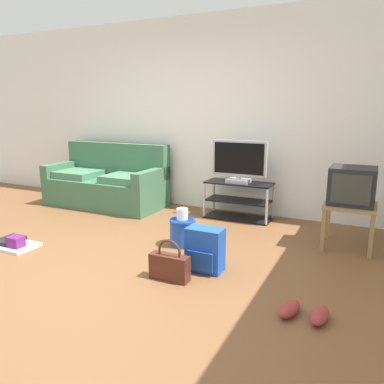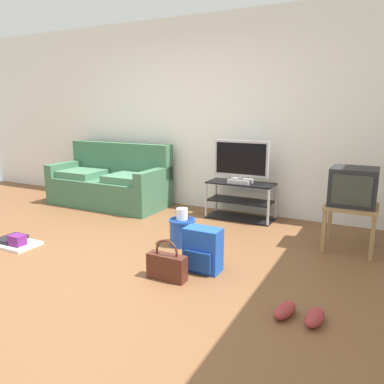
{
  "view_description": "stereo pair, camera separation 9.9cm",
  "coord_description": "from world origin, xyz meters",
  "px_view_note": "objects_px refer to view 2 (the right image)",
  "views": [
    {
      "loc": [
        2.29,
        -2.6,
        1.45
      ],
      "look_at": [
        0.57,
        0.97,
        0.57
      ],
      "focal_mm": 35.48,
      "sensor_mm": 36.0,
      "label": 1
    },
    {
      "loc": [
        2.38,
        -2.56,
        1.45
      ],
      "look_at": [
        0.57,
        0.97,
        0.57
      ],
      "focal_mm": 35.48,
      "sensor_mm": 36.0,
      "label": 2
    }
  ],
  "objects_px": {
    "handbag": "(167,266)",
    "sneakers_pair": "(300,314)",
    "crt_tv": "(353,186)",
    "backpack": "(203,250)",
    "floor_tray": "(15,242)",
    "tv_stand": "(240,201)",
    "flat_tv": "(241,162)",
    "cleaning_bucket": "(182,230)",
    "couch": "(111,183)",
    "side_table": "(351,213)"
  },
  "relations": [
    {
      "from": "handbag",
      "to": "sneakers_pair",
      "type": "relative_size",
      "value": 1.0
    },
    {
      "from": "crt_tv",
      "to": "backpack",
      "type": "xyz_separation_m",
      "value": [
        -1.12,
        -1.21,
        -0.47
      ]
    },
    {
      "from": "handbag",
      "to": "floor_tray",
      "type": "distance_m",
      "value": 1.89
    },
    {
      "from": "backpack",
      "to": "floor_tray",
      "type": "bearing_deg",
      "value": -164.12
    },
    {
      "from": "floor_tray",
      "to": "tv_stand",
      "type": "bearing_deg",
      "value": 48.79
    },
    {
      "from": "flat_tv",
      "to": "cleaning_bucket",
      "type": "relative_size",
      "value": 1.78
    },
    {
      "from": "couch",
      "to": "backpack",
      "type": "bearing_deg",
      "value": -34.13
    },
    {
      "from": "crt_tv",
      "to": "floor_tray",
      "type": "bearing_deg",
      "value": -154.24
    },
    {
      "from": "couch",
      "to": "flat_tv",
      "type": "distance_m",
      "value": 2.08
    },
    {
      "from": "sneakers_pair",
      "to": "handbag",
      "type": "bearing_deg",
      "value": 173.78
    },
    {
      "from": "handbag",
      "to": "backpack",
      "type": "bearing_deg",
      "value": 57.18
    },
    {
      "from": "side_table",
      "to": "floor_tray",
      "type": "bearing_deg",
      "value": -154.47
    },
    {
      "from": "backpack",
      "to": "handbag",
      "type": "height_order",
      "value": "backpack"
    },
    {
      "from": "couch",
      "to": "cleaning_bucket",
      "type": "bearing_deg",
      "value": -30.38
    },
    {
      "from": "flat_tv",
      "to": "cleaning_bucket",
      "type": "height_order",
      "value": "flat_tv"
    },
    {
      "from": "crt_tv",
      "to": "handbag",
      "type": "height_order",
      "value": "crt_tv"
    },
    {
      "from": "cleaning_bucket",
      "to": "sneakers_pair",
      "type": "xyz_separation_m",
      "value": [
        1.44,
        -0.93,
        -0.12
      ]
    },
    {
      "from": "crt_tv",
      "to": "floor_tray",
      "type": "height_order",
      "value": "crt_tv"
    },
    {
      "from": "side_table",
      "to": "crt_tv",
      "type": "relative_size",
      "value": 1.14
    },
    {
      "from": "side_table",
      "to": "backpack",
      "type": "height_order",
      "value": "side_table"
    },
    {
      "from": "tv_stand",
      "to": "handbag",
      "type": "height_order",
      "value": "tv_stand"
    },
    {
      "from": "tv_stand",
      "to": "backpack",
      "type": "height_order",
      "value": "tv_stand"
    },
    {
      "from": "couch",
      "to": "handbag",
      "type": "height_order",
      "value": "couch"
    },
    {
      "from": "side_table",
      "to": "floor_tray",
      "type": "distance_m",
      "value": 3.58
    },
    {
      "from": "tv_stand",
      "to": "couch",
      "type": "bearing_deg",
      "value": -175.37
    },
    {
      "from": "side_table",
      "to": "sneakers_pair",
      "type": "bearing_deg",
      "value": -95.76
    },
    {
      "from": "sneakers_pair",
      "to": "floor_tray",
      "type": "bearing_deg",
      "value": 178.36
    },
    {
      "from": "tv_stand",
      "to": "handbag",
      "type": "bearing_deg",
      "value": -87.79
    },
    {
      "from": "cleaning_bucket",
      "to": "floor_tray",
      "type": "height_order",
      "value": "cleaning_bucket"
    },
    {
      "from": "backpack",
      "to": "cleaning_bucket",
      "type": "relative_size",
      "value": 0.98
    },
    {
      "from": "backpack",
      "to": "handbag",
      "type": "bearing_deg",
      "value": -116.29
    },
    {
      "from": "sneakers_pair",
      "to": "couch",
      "type": "bearing_deg",
      "value": 148.59
    },
    {
      "from": "couch",
      "to": "sneakers_pair",
      "type": "bearing_deg",
      "value": -31.41
    },
    {
      "from": "crt_tv",
      "to": "sneakers_pair",
      "type": "relative_size",
      "value": 1.24
    },
    {
      "from": "side_table",
      "to": "cleaning_bucket",
      "type": "distance_m",
      "value": 1.77
    },
    {
      "from": "flat_tv",
      "to": "side_table",
      "type": "distance_m",
      "value": 1.53
    },
    {
      "from": "side_table",
      "to": "backpack",
      "type": "xyz_separation_m",
      "value": [
        -1.12,
        -1.19,
        -0.2
      ]
    },
    {
      "from": "sneakers_pair",
      "to": "crt_tv",
      "type": "bearing_deg",
      "value": 84.29
    },
    {
      "from": "couch",
      "to": "sneakers_pair",
      "type": "distance_m",
      "value": 3.84
    },
    {
      "from": "tv_stand",
      "to": "side_table",
      "type": "bearing_deg",
      "value": -21.0
    },
    {
      "from": "tv_stand",
      "to": "floor_tray",
      "type": "xyz_separation_m",
      "value": [
        -1.81,
        -2.07,
        -0.21
      ]
    },
    {
      "from": "handbag",
      "to": "cleaning_bucket",
      "type": "bearing_deg",
      "value": 109.77
    },
    {
      "from": "couch",
      "to": "side_table",
      "type": "relative_size",
      "value": 3.48
    },
    {
      "from": "handbag",
      "to": "sneakers_pair",
      "type": "bearing_deg",
      "value": -6.22
    },
    {
      "from": "side_table",
      "to": "backpack",
      "type": "relative_size",
      "value": 1.27
    },
    {
      "from": "backpack",
      "to": "side_table",
      "type": "bearing_deg",
      "value": 53.18
    },
    {
      "from": "tv_stand",
      "to": "crt_tv",
      "type": "bearing_deg",
      "value": -20.42
    },
    {
      "from": "tv_stand",
      "to": "side_table",
      "type": "xyz_separation_m",
      "value": [
        1.4,
        -0.54,
        0.15
      ]
    },
    {
      "from": "tv_stand",
      "to": "side_table",
      "type": "distance_m",
      "value": 1.51
    },
    {
      "from": "side_table",
      "to": "floor_tray",
      "type": "height_order",
      "value": "side_table"
    }
  ]
}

